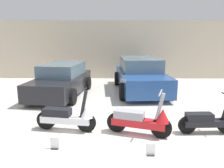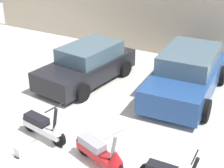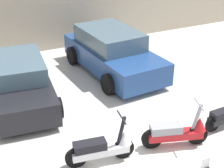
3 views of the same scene
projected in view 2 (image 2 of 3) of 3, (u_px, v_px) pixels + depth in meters
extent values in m
cube|color=beige|center=(185.00, 19.00, 13.40)|extent=(19.60, 0.12, 3.25)
cylinder|color=black|center=(58.00, 137.00, 8.54)|extent=(0.49, 0.16, 0.49)
cylinder|color=black|center=(30.00, 123.00, 9.14)|extent=(0.49, 0.16, 0.49)
cube|color=silver|center=(43.00, 128.00, 8.81)|extent=(1.30, 0.49, 0.17)
cube|color=black|center=(37.00, 119.00, 8.86)|extent=(0.74, 0.39, 0.19)
cylinder|color=black|center=(55.00, 120.00, 8.36)|extent=(0.23, 0.12, 0.69)
cylinder|color=black|center=(54.00, 108.00, 8.21)|extent=(0.12, 0.56, 0.03)
cone|color=silver|center=(58.00, 127.00, 8.40)|extent=(0.37, 0.37, 0.32)
cylinder|color=black|center=(115.00, 168.00, 7.49)|extent=(0.50, 0.24, 0.50)
cylinder|color=black|center=(84.00, 146.00, 8.22)|extent=(0.50, 0.24, 0.50)
cube|color=#B2191E|center=(99.00, 154.00, 7.83)|extent=(1.33, 0.69, 0.17)
cube|color=gray|center=(92.00, 143.00, 7.90)|extent=(0.78, 0.50, 0.19)
cylinder|color=gray|center=(113.00, 148.00, 7.31)|extent=(0.24, 0.15, 0.70)
cylinder|color=gray|center=(113.00, 134.00, 7.16)|extent=(0.21, 0.56, 0.03)
cone|color=#B2191E|center=(116.00, 157.00, 7.34)|extent=(0.42, 0.42, 0.32)
cylinder|color=black|center=(195.00, 157.00, 6.68)|extent=(0.05, 0.51, 0.03)
cube|color=black|center=(86.00, 69.00, 11.85)|extent=(2.02, 3.96, 0.63)
cube|color=slate|center=(90.00, 52.00, 11.77)|extent=(1.63, 2.28, 0.50)
cylinder|color=black|center=(82.00, 93.00, 10.64)|extent=(0.27, 0.60, 0.58)
cylinder|color=black|center=(45.00, 79.00, 11.51)|extent=(0.27, 0.60, 0.58)
cylinder|color=black|center=(125.00, 68.00, 12.35)|extent=(0.27, 0.60, 0.58)
cylinder|color=black|center=(90.00, 58.00, 13.22)|extent=(0.27, 0.60, 0.58)
cube|color=navy|center=(186.00, 79.00, 10.93)|extent=(2.05, 4.38, 0.71)
cube|color=slate|center=(190.00, 58.00, 10.86)|extent=(1.72, 2.49, 0.56)
cylinder|color=black|center=(205.00, 110.00, 9.59)|extent=(0.27, 0.66, 0.65)
cylinder|color=black|center=(144.00, 97.00, 10.31)|extent=(0.27, 0.66, 0.65)
cylinder|color=black|center=(222.00, 75.00, 11.74)|extent=(0.27, 0.66, 0.65)
cylinder|color=black|center=(170.00, 66.00, 12.46)|extent=(0.27, 0.66, 0.65)
cube|color=black|center=(18.00, 157.00, 8.22)|extent=(0.17, 0.13, 0.01)
cube|color=white|center=(17.00, 153.00, 8.17)|extent=(0.20, 0.04, 0.26)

